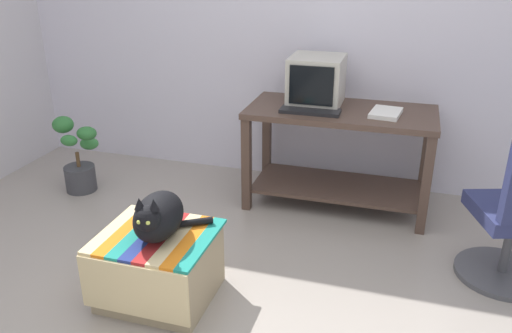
{
  "coord_description": "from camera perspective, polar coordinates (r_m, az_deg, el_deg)",
  "views": [
    {
      "loc": [
        0.75,
        -1.82,
        1.74
      ],
      "look_at": [
        -0.06,
        0.85,
        0.55
      ],
      "focal_mm": 36.38,
      "sensor_mm": 36.0,
      "label": 1
    }
  ],
  "objects": [
    {
      "name": "cat",
      "position": [
        2.65,
        -10.73,
        -5.4
      ],
      "size": [
        0.36,
        0.42,
        0.28
      ],
      "rotation": [
        0.0,
        0.0,
        0.13
      ],
      "color": "black",
      "rests_on": "ottoman_with_blanket"
    },
    {
      "name": "ottoman_with_blanket",
      "position": [
        2.82,
        -10.67,
        -10.71
      ],
      "size": [
        0.58,
        0.53,
        0.38
      ],
      "color": "tan",
      "rests_on": "ground_plane"
    },
    {
      "name": "back_wall",
      "position": [
        3.97,
        6.21,
        16.57
      ],
      "size": [
        8.0,
        0.1,
        2.6
      ],
      "primitive_type": "cube",
      "color": "silver",
      "rests_on": "ground_plane"
    },
    {
      "name": "potted_plant",
      "position": [
        4.15,
        -18.93,
        0.74
      ],
      "size": [
        0.35,
        0.33,
        0.58
      ],
      "color": "#3D3D42",
      "rests_on": "ground_plane"
    },
    {
      "name": "desk",
      "position": [
        3.67,
        9.14,
        2.78
      ],
      "size": [
        1.28,
        0.62,
        0.72
      ],
      "rotation": [
        0.0,
        0.0,
        0.01
      ],
      "color": "#4C382D",
      "rests_on": "ground_plane"
    },
    {
      "name": "tv_monitor",
      "position": [
        3.67,
        6.66,
        9.32
      ],
      "size": [
        0.36,
        0.39,
        0.33
      ],
      "rotation": [
        0.0,
        0.0,
        0.01
      ],
      "color": "#BCB7A8",
      "rests_on": "desk"
    },
    {
      "name": "keyboard",
      "position": [
        3.49,
        5.98,
        6.1
      ],
      "size": [
        0.4,
        0.16,
        0.02
      ],
      "primitive_type": "cube",
      "rotation": [
        0.0,
        0.0,
        0.02
      ],
      "color": "black",
      "rests_on": "desk"
    },
    {
      "name": "book",
      "position": [
        3.53,
        14.08,
        5.74
      ],
      "size": [
        0.21,
        0.28,
        0.03
      ],
      "primitive_type": "cube",
      "rotation": [
        0.0,
        0.0,
        -0.12
      ],
      "color": "white",
      "rests_on": "desk"
    }
  ]
}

